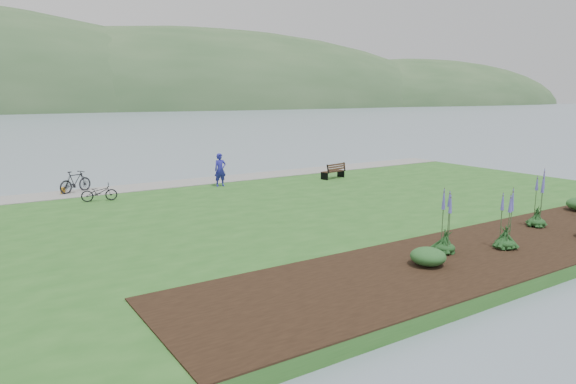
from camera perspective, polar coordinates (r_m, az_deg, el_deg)
name	(u,v)px	position (r m, az deg, el deg)	size (l,w,h in m)	color
ground	(279,210)	(23.11, -0.98, -2.01)	(600.00, 600.00, 0.00)	slate
lawn	(305,214)	(21.44, 1.85, -2.48)	(34.00, 20.00, 0.40)	#275C20
shoreline_path	(214,180)	(29.01, -8.24, 1.33)	(34.00, 2.20, 0.03)	gray
garden_bed	(519,242)	(18.22, 24.26, -5.11)	(24.00, 4.40, 0.04)	black
far_hillside	(64,110)	(191.87, -23.67, 8.30)	(580.00, 80.00, 38.00)	#335530
park_bench	(334,171)	(29.35, 5.14, 2.37)	(1.56, 0.87, 0.91)	#301D12
person	(220,167)	(26.95, -7.55, 2.78)	(0.74, 0.51, 2.02)	#232197
bicycle_a	(99,192)	(24.51, -20.25, -0.03)	(1.54, 0.54, 0.81)	black
bicycle_b	(75,182)	(27.06, -22.56, 1.06)	(1.79, 0.52, 1.08)	black
pannier	(63,191)	(27.02, -23.72, 0.14)	(0.19, 0.30, 0.32)	orange
echium_0	(506,225)	(17.11, 23.11, -3.40)	(0.62, 0.62, 1.97)	#143817
echium_1	(538,202)	(20.38, 26.06, -1.03)	(0.62, 0.62, 2.31)	#143817
echium_4	(446,223)	(15.96, 17.15, -3.32)	(0.62, 0.62, 2.36)	#143817
shrub_0	(428,256)	(14.85, 15.30, -6.93)	(0.99, 0.99, 0.49)	#1E4C21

